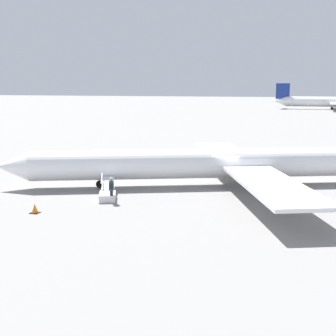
# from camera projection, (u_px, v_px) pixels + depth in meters

# --- Properties ---
(ground_plane) EXTENTS (600.00, 600.00, 0.00)m
(ground_plane) POSITION_uv_depth(u_px,v_px,m) (224.00, 185.00, 36.95)
(ground_plane) COLOR gray
(airplane_main) EXTENTS (33.62, 26.76, 6.00)m
(airplane_main) POSITION_uv_depth(u_px,v_px,m) (236.00, 163.00, 36.73)
(airplane_main) COLOR white
(airplane_main) RESTS_ON ground
(boarding_stairs) EXTENTS (2.47, 4.09, 1.56)m
(boarding_stairs) POSITION_uv_depth(u_px,v_px,m) (108.00, 194.00, 32.48)
(boarding_stairs) COLOR silver
(boarding_stairs) RESTS_ON ground
(passenger) EXTENTS (0.45, 0.57, 1.74)m
(passenger) POSITION_uv_depth(u_px,v_px,m) (111.00, 188.00, 31.25)
(passenger) COLOR #23232D
(passenger) RESTS_ON ground
(traffic_cone_near_stairs) EXTENTS (0.54, 0.54, 0.59)m
(traffic_cone_near_stairs) POSITION_uv_depth(u_px,v_px,m) (35.00, 209.00, 28.84)
(traffic_cone_near_stairs) COLOR black
(traffic_cone_near_stairs) RESTS_ON ground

